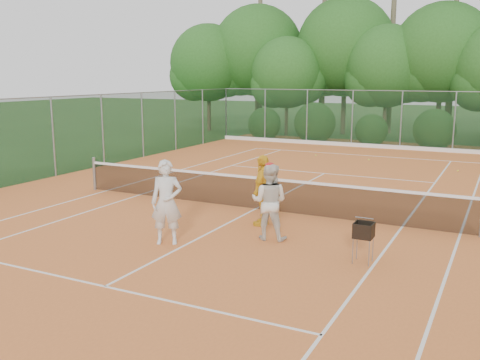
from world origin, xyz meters
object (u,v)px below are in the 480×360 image
object	(u,v)px
player_white	(167,202)
player_center_grp	(269,202)
player_yellow	(263,190)
ball_hopper	(364,231)

from	to	relation	value
player_white	player_center_grp	bearing A→B (deg)	7.32
player_white	player_center_grp	xyz separation A→B (m)	(1.93, 1.36, -0.06)
player_white	player_yellow	size ratio (longest dim) A/B	1.06
player_white	player_yellow	xyz separation A→B (m)	(1.32, 2.38, -0.06)
player_white	player_yellow	bearing A→B (deg)	33.21
player_white	ball_hopper	world-z (taller)	player_white
player_yellow	player_center_grp	bearing A→B (deg)	29.90
player_yellow	ball_hopper	bearing A→B (deg)	60.09
player_center_grp	ball_hopper	xyz separation A→B (m)	(2.37, -0.63, -0.23)
player_white	ball_hopper	distance (m)	4.37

